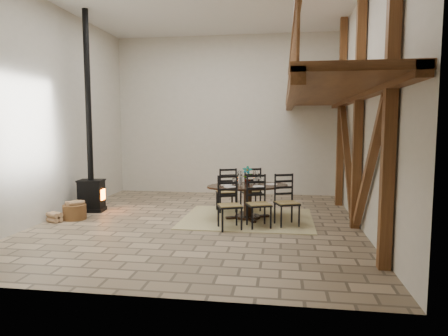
# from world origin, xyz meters

# --- Properties ---
(ground) EXTENTS (8.00, 8.00, 0.00)m
(ground) POSITION_xyz_m (0.00, 0.00, 0.00)
(ground) COLOR tan
(ground) RESTS_ON ground
(room_shell) EXTENTS (7.02, 8.02, 5.01)m
(room_shell) POSITION_xyz_m (1.19, 0.00, 3.01)
(room_shell) COLOR beige
(room_shell) RESTS_ON ground
(rug) EXTENTS (3.00, 2.50, 0.02)m
(rug) POSITION_xyz_m (1.04, 0.50, 0.01)
(rug) COLOR tan
(rug) RESTS_ON ground
(dining_table) EXTENTS (2.31, 2.51, 1.24)m
(dining_table) POSITION_xyz_m (1.08, 0.39, 0.43)
(dining_table) COLOR black
(dining_table) RESTS_ON ground
(wood_stove) EXTENTS (0.67, 0.55, 5.00)m
(wood_stove) POSITION_xyz_m (-2.96, 0.74, 1.13)
(wood_stove) COLOR black
(wood_stove) RESTS_ON ground
(log_basket) EXTENTS (0.53, 0.53, 0.44)m
(log_basket) POSITION_xyz_m (-2.95, -0.15, 0.19)
(log_basket) COLOR brown
(log_basket) RESTS_ON ground
(log_stack) EXTENTS (0.39, 0.34, 0.23)m
(log_stack) POSITION_xyz_m (-3.25, -0.49, 0.11)
(log_stack) COLOR tan
(log_stack) RESTS_ON ground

